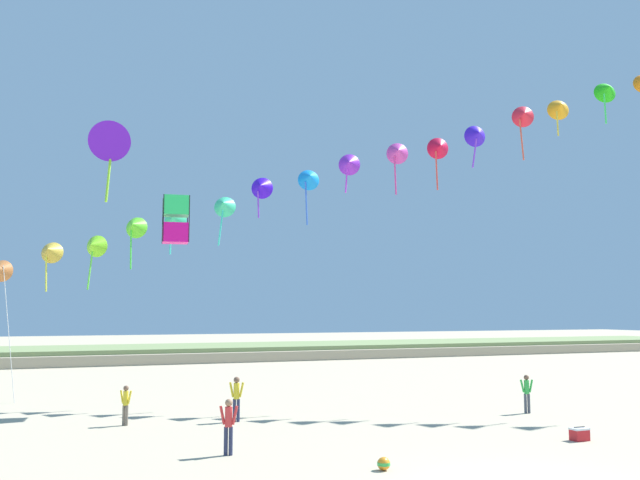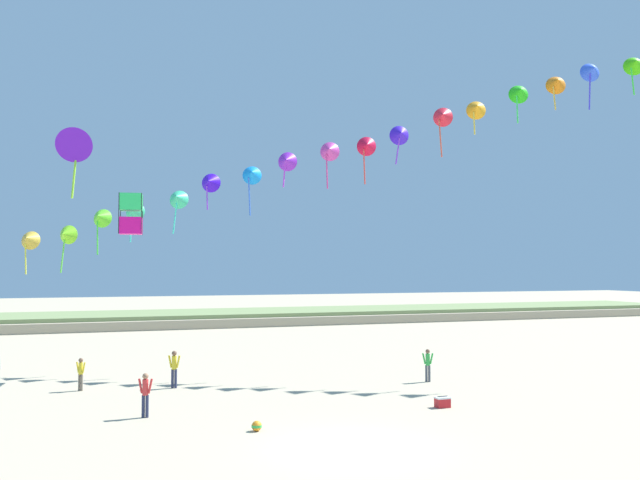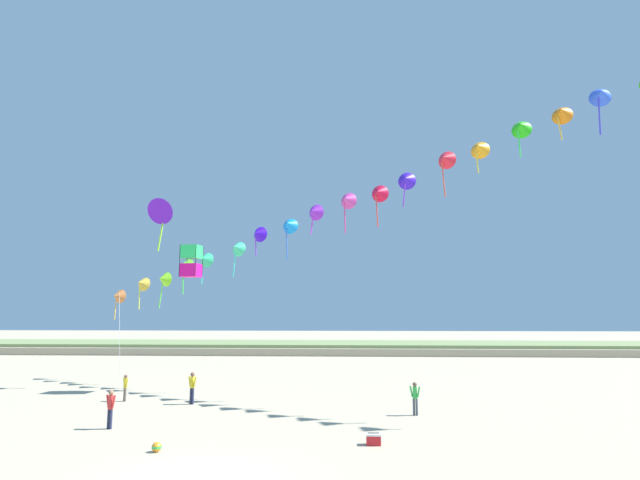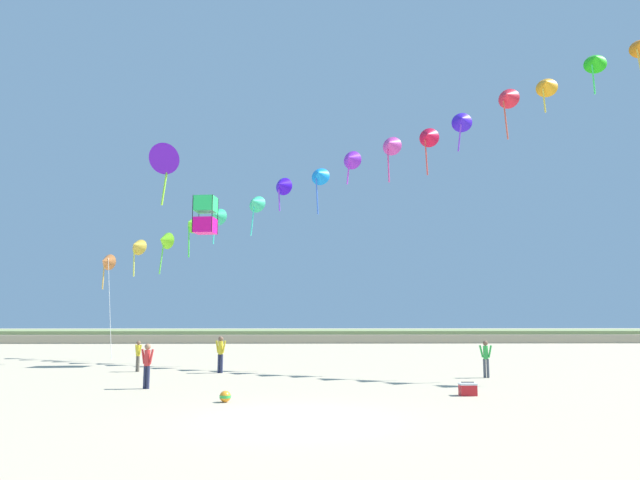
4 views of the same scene
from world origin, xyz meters
name	(u,v)px [view 4 (image 4 of 4)]	position (x,y,z in m)	size (l,w,h in m)	color
ground_plane	(296,420)	(0.00, 0.00, 0.00)	(240.00, 240.00, 0.00)	tan
dune_ridge	(305,335)	(0.00, 49.50, 0.61)	(120.00, 12.68, 1.23)	tan
person_near_left	(486,356)	(8.27, 10.29, 0.94)	(0.56, 0.29, 1.63)	#474C56
person_near_right	(221,352)	(-3.95, 12.75, 1.02)	(0.58, 0.37, 1.76)	#282D4C
person_far_left	(138,354)	(-8.14, 13.47, 0.87)	(0.45, 0.40, 1.51)	#726656
person_far_right	(147,363)	(-5.81, 6.67, 0.97)	(0.57, 0.32, 1.68)	#282D4C
kite_banner_string	(369,155)	(3.76, 16.07, 11.90)	(35.37, 15.30, 17.65)	#BF6C34
large_kite_low_lead	(166,158)	(-8.61, 19.27, 12.53)	(2.14, 1.65, 4.09)	#5F15C7
large_kite_mid_trail	(205,215)	(-5.71, 17.38, 8.59)	(1.33, 1.33, 2.16)	#F10F8A
beach_cooler	(468,389)	(5.83, 4.56, 0.21)	(0.58, 0.41, 0.46)	red
beach_ball	(225,397)	(-2.32, 3.16, 0.18)	(0.36, 0.36, 0.36)	orange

